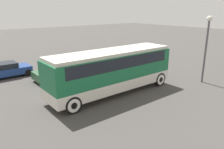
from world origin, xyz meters
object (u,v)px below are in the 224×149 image
(tour_bus, at_px, (113,68))
(lamp_post, at_px, (207,39))
(parked_car_near, at_px, (5,70))
(parked_car_mid, at_px, (59,71))

(tour_bus, relative_size, lamp_post, 1.79)
(lamp_post, bearing_deg, parked_car_near, 136.48)
(parked_car_near, bearing_deg, parked_car_mid, -46.13)
(parked_car_mid, bearing_deg, lamp_post, -42.45)
(parked_car_near, xyz_separation_m, lamp_post, (12.49, -11.86, 2.92))
(tour_bus, distance_m, parked_car_near, 10.49)
(parked_car_near, distance_m, parked_car_mid, 4.98)
(parked_car_near, relative_size, parked_car_mid, 0.97)
(tour_bus, relative_size, parked_car_mid, 2.24)
(lamp_post, bearing_deg, parked_car_mid, 137.55)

